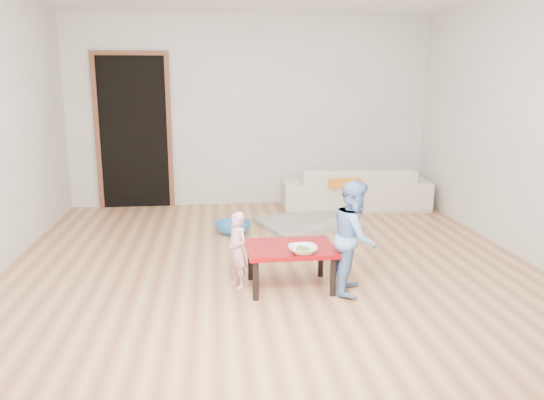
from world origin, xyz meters
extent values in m
cube|color=#9E6344|center=(0.00, 0.00, 0.00)|extent=(5.00, 5.00, 0.01)
cube|color=silver|center=(0.00, 2.50, 1.30)|extent=(5.00, 0.02, 2.60)
cube|color=silver|center=(2.50, 0.00, 1.30)|extent=(0.02, 5.00, 2.60)
imported|color=beige|center=(1.39, 2.05, 0.29)|extent=(2.01, 0.87, 0.58)
cube|color=orange|center=(1.16, 1.78, 0.43)|extent=(0.44, 0.40, 0.11)
imported|color=white|center=(0.17, -0.91, 0.40)|extent=(0.23, 0.23, 0.06)
imported|color=pink|center=(-0.35, -0.67, 0.33)|extent=(0.26, 0.29, 0.66)
imported|color=#6090DF|center=(0.61, -0.86, 0.47)|extent=(0.49, 0.55, 0.94)
imported|color=teal|center=(-0.32, 0.99, 0.07)|extent=(0.42, 0.42, 0.13)
camera|label=1|loc=(-0.52, -4.93, 1.72)|focal=35.00mm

